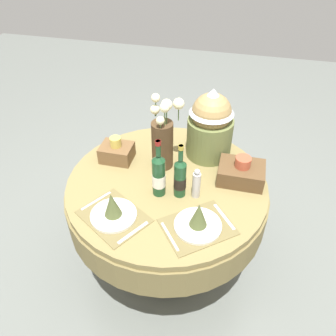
{
  "coord_description": "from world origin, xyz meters",
  "views": [
    {
      "loc": [
        0.35,
        -1.44,
        2.07
      ],
      "look_at": [
        0.0,
        0.03,
        0.82
      ],
      "focal_mm": 36.7,
      "sensor_mm": 36.0,
      "label": 1
    }
  ],
  "objects_px": {
    "pepper_mill": "(196,184)",
    "woven_basket_side_left": "(117,152)",
    "flower_vase": "(163,138)",
    "place_setting_left": "(113,210)",
    "wine_bottle_centre": "(159,175)",
    "dining_table": "(167,200)",
    "gift_tub_back_right": "(211,121)",
    "woven_basket_side_right": "(241,172)",
    "wine_bottle_left": "(180,177)",
    "place_setting_right": "(198,221)"
  },
  "relations": [
    {
      "from": "flower_vase",
      "to": "pepper_mill",
      "type": "height_order",
      "value": "flower_vase"
    },
    {
      "from": "wine_bottle_centre",
      "to": "woven_basket_side_right",
      "type": "bearing_deg",
      "value": 26.53
    },
    {
      "from": "wine_bottle_left",
      "to": "pepper_mill",
      "type": "height_order",
      "value": "wine_bottle_left"
    },
    {
      "from": "flower_vase",
      "to": "gift_tub_back_right",
      "type": "xyz_separation_m",
      "value": [
        0.25,
        0.18,
        0.05
      ]
    },
    {
      "from": "dining_table",
      "to": "place_setting_left",
      "type": "height_order",
      "value": "place_setting_left"
    },
    {
      "from": "wine_bottle_centre",
      "to": "woven_basket_side_left",
      "type": "bearing_deg",
      "value": 144.62
    },
    {
      "from": "wine_bottle_left",
      "to": "gift_tub_back_right",
      "type": "bearing_deg",
      "value": 76.41
    },
    {
      "from": "flower_vase",
      "to": "woven_basket_side_right",
      "type": "height_order",
      "value": "flower_vase"
    },
    {
      "from": "place_setting_left",
      "to": "wine_bottle_centre",
      "type": "height_order",
      "value": "wine_bottle_centre"
    },
    {
      "from": "wine_bottle_centre",
      "to": "woven_basket_side_left",
      "type": "distance_m",
      "value": 0.41
    },
    {
      "from": "dining_table",
      "to": "place_setting_left",
      "type": "distance_m",
      "value": 0.43
    },
    {
      "from": "wine_bottle_centre",
      "to": "gift_tub_back_right",
      "type": "xyz_separation_m",
      "value": [
        0.21,
        0.43,
        0.11
      ]
    },
    {
      "from": "place_setting_left",
      "to": "woven_basket_side_right",
      "type": "xyz_separation_m",
      "value": [
        0.61,
        0.44,
        0.01
      ]
    },
    {
      "from": "pepper_mill",
      "to": "woven_basket_side_left",
      "type": "height_order",
      "value": "pepper_mill"
    },
    {
      "from": "dining_table",
      "to": "gift_tub_back_right",
      "type": "relative_size",
      "value": 2.62
    },
    {
      "from": "place_setting_left",
      "to": "pepper_mill",
      "type": "xyz_separation_m",
      "value": [
        0.39,
        0.25,
        0.04
      ]
    },
    {
      "from": "dining_table",
      "to": "gift_tub_back_right",
      "type": "height_order",
      "value": "gift_tub_back_right"
    },
    {
      "from": "dining_table",
      "to": "woven_basket_side_left",
      "type": "relative_size",
      "value": 6.12
    },
    {
      "from": "wine_bottle_centre",
      "to": "gift_tub_back_right",
      "type": "bearing_deg",
      "value": 63.52
    },
    {
      "from": "woven_basket_side_left",
      "to": "pepper_mill",
      "type": "bearing_deg",
      "value": -21.59
    },
    {
      "from": "flower_vase",
      "to": "woven_basket_side_right",
      "type": "relative_size",
      "value": 1.74
    },
    {
      "from": "place_setting_left",
      "to": "wine_bottle_centre",
      "type": "bearing_deg",
      "value": 51.12
    },
    {
      "from": "woven_basket_side_left",
      "to": "place_setting_left",
      "type": "bearing_deg",
      "value": -72.39
    },
    {
      "from": "flower_vase",
      "to": "woven_basket_side_left",
      "type": "xyz_separation_m",
      "value": [
        -0.29,
        -0.01,
        -0.14
      ]
    },
    {
      "from": "place_setting_right",
      "to": "wine_bottle_centre",
      "type": "bearing_deg",
      "value": 142.1
    },
    {
      "from": "dining_table",
      "to": "pepper_mill",
      "type": "bearing_deg",
      "value": -22.52
    },
    {
      "from": "dining_table",
      "to": "place_setting_left",
      "type": "xyz_separation_m",
      "value": [
        -0.2,
        -0.33,
        0.19
      ]
    },
    {
      "from": "woven_basket_side_left",
      "to": "woven_basket_side_right",
      "type": "height_order",
      "value": "woven_basket_side_right"
    },
    {
      "from": "flower_vase",
      "to": "woven_basket_side_right",
      "type": "bearing_deg",
      "value": -4.17
    },
    {
      "from": "wine_bottle_left",
      "to": "woven_basket_side_left",
      "type": "xyz_separation_m",
      "value": [
        -0.44,
        0.22,
        -0.06
      ]
    },
    {
      "from": "flower_vase",
      "to": "wine_bottle_centre",
      "type": "xyz_separation_m",
      "value": [
        0.04,
        -0.25,
        -0.06
      ]
    },
    {
      "from": "pepper_mill",
      "to": "woven_basket_side_right",
      "type": "distance_m",
      "value": 0.3
    },
    {
      "from": "flower_vase",
      "to": "place_setting_right",
      "type": "bearing_deg",
      "value": -56.89
    },
    {
      "from": "flower_vase",
      "to": "woven_basket_side_left",
      "type": "height_order",
      "value": "flower_vase"
    },
    {
      "from": "dining_table",
      "to": "wine_bottle_centre",
      "type": "relative_size",
      "value": 3.35
    },
    {
      "from": "place_setting_right",
      "to": "wine_bottle_left",
      "type": "relative_size",
      "value": 1.29
    },
    {
      "from": "place_setting_right",
      "to": "woven_basket_side_right",
      "type": "relative_size",
      "value": 1.65
    },
    {
      "from": "wine_bottle_centre",
      "to": "wine_bottle_left",
      "type": "bearing_deg",
      "value": 8.38
    },
    {
      "from": "place_setting_left",
      "to": "wine_bottle_centre",
      "type": "relative_size",
      "value": 1.21
    },
    {
      "from": "place_setting_right",
      "to": "wine_bottle_centre",
      "type": "height_order",
      "value": "wine_bottle_centre"
    },
    {
      "from": "gift_tub_back_right",
      "to": "place_setting_right",
      "type": "bearing_deg",
      "value": -86.37
    },
    {
      "from": "place_setting_right",
      "to": "wine_bottle_left",
      "type": "height_order",
      "value": "wine_bottle_left"
    },
    {
      "from": "place_setting_right",
      "to": "woven_basket_side_right",
      "type": "distance_m",
      "value": 0.45
    },
    {
      "from": "place_setting_left",
      "to": "woven_basket_side_right",
      "type": "relative_size",
      "value": 1.64
    },
    {
      "from": "dining_table",
      "to": "gift_tub_back_right",
      "type": "xyz_separation_m",
      "value": [
        0.19,
        0.33,
        0.39
      ]
    },
    {
      "from": "gift_tub_back_right",
      "to": "dining_table",
      "type": "bearing_deg",
      "value": -120.48
    },
    {
      "from": "wine_bottle_left",
      "to": "gift_tub_back_right",
      "type": "distance_m",
      "value": 0.44
    },
    {
      "from": "place_setting_right",
      "to": "pepper_mill",
      "type": "bearing_deg",
      "value": 102.64
    },
    {
      "from": "wine_bottle_left",
      "to": "gift_tub_back_right",
      "type": "xyz_separation_m",
      "value": [
        0.1,
        0.41,
        0.12
      ]
    },
    {
      "from": "pepper_mill",
      "to": "gift_tub_back_right",
      "type": "xyz_separation_m",
      "value": [
        0.01,
        0.4,
        0.15
      ]
    }
  ]
}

